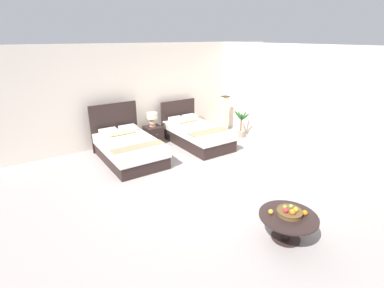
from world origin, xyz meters
The scene contains 13 objects.
ground_plane centered at (0.00, 0.00, -0.01)m, with size 9.67×10.18×0.02m, color #A09793.
wall_back centered at (0.00, 3.29, 1.40)m, with size 9.67×0.12×2.81m, color silver.
wall_side_right centered at (3.03, 0.40, 1.40)m, with size 0.12×5.78×2.81m, color silver.
bed_near_window centered at (-1.05, 2.01, 0.32)m, with size 1.31×2.07×1.30m.
bed_near_corner centered at (1.05, 2.00, 0.30)m, with size 1.19×2.21×1.12m.
nightstand centered at (0.03, 2.75, 0.26)m, with size 0.47×0.50×0.52m.
table_lamp centered at (0.03, 2.77, 0.77)m, with size 0.31×0.31×0.41m.
coffee_table centered at (-0.19, -2.28, 0.32)m, with size 0.89×0.89×0.42m.
fruit_bowl centered at (-0.17, -2.27, 0.48)m, with size 0.39×0.39×0.15m.
loose_apple centered at (-0.39, -2.10, 0.46)m, with size 0.08×0.08×0.08m.
loose_orange centered at (0.02, -2.41, 0.47)m, with size 0.08×0.08×0.08m.
floor_lamp_corner centered at (2.56, 2.53, 0.58)m, with size 0.21×0.21×1.17m.
potted_palm centered at (2.56, 1.74, 0.28)m, with size 0.41×0.53×0.87m.
Camera 1 is at (-3.49, -4.55, 3.00)m, focal length 26.92 mm.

